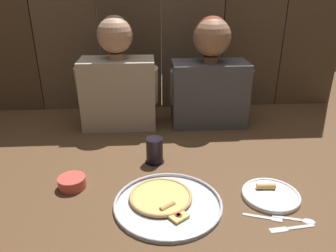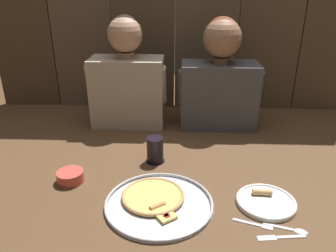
{
  "view_description": "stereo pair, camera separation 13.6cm",
  "coord_description": "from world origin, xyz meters",
  "px_view_note": "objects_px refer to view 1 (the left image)",
  "views": [
    {
      "loc": [
        -0.09,
        -1.14,
        0.73
      ],
      "look_at": [
        -0.01,
        0.1,
        0.18
      ],
      "focal_mm": 34.94,
      "sensor_mm": 36.0,
      "label": 1
    },
    {
      "loc": [
        0.05,
        -1.14,
        0.73
      ],
      "look_at": [
        -0.01,
        0.1,
        0.18
      ],
      "focal_mm": 34.94,
      "sensor_mm": 36.0,
      "label": 2
    }
  ],
  "objects_px": {
    "dinner_plate": "(271,195)",
    "drinking_glass": "(155,151)",
    "diner_left": "(118,79)",
    "dipping_bowl": "(72,182)",
    "diner_right": "(210,77)",
    "pizza_tray": "(166,201)"
  },
  "relations": [
    {
      "from": "dinner_plate",
      "to": "drinking_glass",
      "type": "relative_size",
      "value": 1.86
    },
    {
      "from": "drinking_glass",
      "to": "dinner_plate",
      "type": "bearing_deg",
      "value": -34.21
    },
    {
      "from": "drinking_glass",
      "to": "diner_left",
      "type": "bearing_deg",
      "value": 113.12
    },
    {
      "from": "dinner_plate",
      "to": "dipping_bowl",
      "type": "xyz_separation_m",
      "value": [
        -0.75,
        0.11,
        0.02
      ]
    },
    {
      "from": "diner_left",
      "to": "dinner_plate",
      "type": "bearing_deg",
      "value": -49.6
    },
    {
      "from": "dipping_bowl",
      "to": "diner_left",
      "type": "xyz_separation_m",
      "value": [
        0.15,
        0.59,
        0.24
      ]
    },
    {
      "from": "diner_left",
      "to": "diner_right",
      "type": "relative_size",
      "value": 1.01
    },
    {
      "from": "pizza_tray",
      "to": "dipping_bowl",
      "type": "height_order",
      "value": "dipping_bowl"
    },
    {
      "from": "pizza_tray",
      "to": "dinner_plate",
      "type": "height_order",
      "value": "dinner_plate"
    },
    {
      "from": "dipping_bowl",
      "to": "diner_left",
      "type": "bearing_deg",
      "value": 76.22
    },
    {
      "from": "dinner_plate",
      "to": "diner_right",
      "type": "relative_size",
      "value": 0.37
    },
    {
      "from": "pizza_tray",
      "to": "dipping_bowl",
      "type": "bearing_deg",
      "value": 160.54
    },
    {
      "from": "dinner_plate",
      "to": "dipping_bowl",
      "type": "relative_size",
      "value": 2.01
    },
    {
      "from": "dipping_bowl",
      "to": "diner_right",
      "type": "height_order",
      "value": "diner_right"
    },
    {
      "from": "diner_left",
      "to": "diner_right",
      "type": "height_order",
      "value": "diner_left"
    },
    {
      "from": "dipping_bowl",
      "to": "diner_right",
      "type": "bearing_deg",
      "value": 43.12
    },
    {
      "from": "diner_right",
      "to": "diner_left",
      "type": "bearing_deg",
      "value": -179.91
    },
    {
      "from": "pizza_tray",
      "to": "dipping_bowl",
      "type": "relative_size",
      "value": 3.66
    },
    {
      "from": "diner_right",
      "to": "drinking_glass",
      "type": "bearing_deg",
      "value": -126.52
    },
    {
      "from": "dinner_plate",
      "to": "diner_left",
      "type": "height_order",
      "value": "diner_left"
    },
    {
      "from": "dinner_plate",
      "to": "diner_right",
      "type": "distance_m",
      "value": 0.76
    },
    {
      "from": "dinner_plate",
      "to": "dipping_bowl",
      "type": "distance_m",
      "value": 0.75
    }
  ]
}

